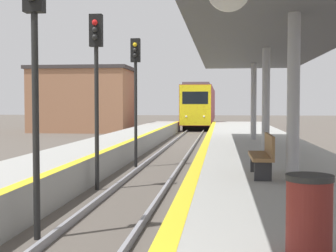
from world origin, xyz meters
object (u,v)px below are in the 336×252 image
object	(u,v)px
signal_near	(34,48)
signal_mid	(96,69)
train	(201,106)
bench	(263,154)
trash_bin	(309,215)
signal_far	(136,78)

from	to	relation	value
signal_near	signal_mid	size ratio (longest dim) A/B	1.00
train	signal_mid	distance (m)	38.89
train	bench	xyz separation A→B (m)	(3.19, -41.42, -0.89)
trash_bin	bench	size ratio (longest dim) A/B	0.52
train	signal_near	distance (m)	43.77
train	signal_mid	bearing A→B (deg)	-91.82
train	signal_near	size ratio (longest dim) A/B	4.49
signal_near	signal_mid	bearing A→B (deg)	92.50
signal_far	bench	bearing A→B (deg)	-60.58
signal_near	signal_far	distance (m)	9.78
train	signal_mid	xyz separation A→B (m)	(-1.23, -38.85, 1.19)
signal_near	bench	size ratio (longest dim) A/B	3.07
train	signal_far	world-z (taller)	signal_far
signal_far	bench	size ratio (longest dim) A/B	3.07
train	signal_near	world-z (taller)	signal_near
train	bench	bearing A→B (deg)	-85.60
trash_bin	signal_mid	bearing A→B (deg)	119.07
train	signal_mid	size ratio (longest dim) A/B	4.49
signal_far	trash_bin	bearing A→B (deg)	-71.89
signal_near	trash_bin	xyz separation A→B (m)	(4.20, -3.05, -2.15)
bench	signal_mid	bearing A→B (deg)	149.88
signal_mid	bench	world-z (taller)	signal_mid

